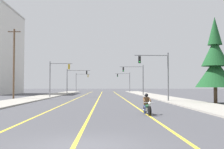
{
  "coord_description": "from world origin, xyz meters",
  "views": [
    {
      "loc": [
        0.78,
        -9.78,
        1.98
      ],
      "look_at": [
        1.47,
        20.1,
        3.14
      ],
      "focal_mm": 47.28,
      "sensor_mm": 36.0,
      "label": 1
    }
  ],
  "objects_px": {
    "traffic_signal_near_right": "(158,69)",
    "traffic_signal_mid_right": "(136,75)",
    "conifer_tree_right_verge_near": "(215,64)",
    "traffic_signal_mid_left": "(74,77)",
    "utility_pole_left_near": "(14,63)",
    "traffic_signal_far_right": "(126,79)",
    "traffic_signal_far_left": "(80,80)",
    "motorcycle_with_rider": "(147,106)",
    "traffic_signal_near_left": "(56,74)"
  },
  "relations": [
    {
      "from": "motorcycle_with_rider",
      "to": "conifer_tree_right_verge_near",
      "type": "distance_m",
      "value": 16.28
    },
    {
      "from": "traffic_signal_near_left",
      "to": "traffic_signal_mid_right",
      "type": "height_order",
      "value": "same"
    },
    {
      "from": "traffic_signal_near_left",
      "to": "conifer_tree_right_verge_near",
      "type": "distance_m",
      "value": 27.45
    },
    {
      "from": "traffic_signal_near_right",
      "to": "utility_pole_left_near",
      "type": "bearing_deg",
      "value": 161.42
    },
    {
      "from": "traffic_signal_far_right",
      "to": "conifer_tree_right_verge_near",
      "type": "bearing_deg",
      "value": -84.12
    },
    {
      "from": "conifer_tree_right_verge_near",
      "to": "traffic_signal_mid_left",
      "type": "bearing_deg",
      "value": 116.55
    },
    {
      "from": "traffic_signal_mid_right",
      "to": "traffic_signal_far_left",
      "type": "height_order",
      "value": "same"
    },
    {
      "from": "traffic_signal_near_left",
      "to": "utility_pole_left_near",
      "type": "height_order",
      "value": "utility_pole_left_near"
    },
    {
      "from": "traffic_signal_near_left",
      "to": "traffic_signal_mid_right",
      "type": "xyz_separation_m",
      "value": [
        14.68,
        8.15,
        0.06
      ]
    },
    {
      "from": "traffic_signal_far_right",
      "to": "traffic_signal_near_right",
      "type": "bearing_deg",
      "value": -89.63
    },
    {
      "from": "traffic_signal_mid_right",
      "to": "utility_pole_left_near",
      "type": "xyz_separation_m",
      "value": [
        -19.78,
        -15.19,
        1.31
      ]
    },
    {
      "from": "utility_pole_left_near",
      "to": "conifer_tree_right_verge_near",
      "type": "height_order",
      "value": "utility_pole_left_near"
    },
    {
      "from": "traffic_signal_mid_right",
      "to": "traffic_signal_far_right",
      "type": "relative_size",
      "value": 1.0
    },
    {
      "from": "traffic_signal_near_right",
      "to": "conifer_tree_right_verge_near",
      "type": "xyz_separation_m",
      "value": [
        5.71,
        -4.0,
        0.45
      ]
    },
    {
      "from": "traffic_signal_near_right",
      "to": "traffic_signal_far_left",
      "type": "xyz_separation_m",
      "value": [
        -14.92,
        59.56,
        0.02
      ]
    },
    {
      "from": "motorcycle_with_rider",
      "to": "traffic_signal_near_left",
      "type": "xyz_separation_m",
      "value": [
        -11.31,
        30.42,
        3.45
      ]
    },
    {
      "from": "traffic_signal_mid_left",
      "to": "utility_pole_left_near",
      "type": "bearing_deg",
      "value": -100.95
    },
    {
      "from": "traffic_signal_mid_left",
      "to": "conifer_tree_right_verge_near",
      "type": "distance_m",
      "value": 45.23
    },
    {
      "from": "motorcycle_with_rider",
      "to": "utility_pole_left_near",
      "type": "distance_m",
      "value": 28.98
    },
    {
      "from": "motorcycle_with_rider",
      "to": "conifer_tree_right_verge_near",
      "type": "relative_size",
      "value": 0.22
    },
    {
      "from": "traffic_signal_near_left",
      "to": "traffic_signal_far_left",
      "type": "bearing_deg",
      "value": 89.72
    },
    {
      "from": "traffic_signal_far_left",
      "to": "conifer_tree_right_verge_near",
      "type": "xyz_separation_m",
      "value": [
        20.63,
        -63.56,
        0.43
      ]
    },
    {
      "from": "traffic_signal_far_right",
      "to": "utility_pole_left_near",
      "type": "distance_m",
      "value": 52.04
    },
    {
      "from": "traffic_signal_far_left",
      "to": "utility_pole_left_near",
      "type": "xyz_separation_m",
      "value": [
        -5.32,
        -52.76,
        1.32
      ]
    },
    {
      "from": "traffic_signal_mid_right",
      "to": "traffic_signal_far_right",
      "type": "distance_m",
      "value": 32.89
    },
    {
      "from": "utility_pole_left_near",
      "to": "conifer_tree_right_verge_near",
      "type": "distance_m",
      "value": 28.13
    },
    {
      "from": "traffic_signal_mid_right",
      "to": "traffic_signal_far_right",
      "type": "height_order",
      "value": "same"
    },
    {
      "from": "traffic_signal_near_right",
      "to": "traffic_signal_near_left",
      "type": "height_order",
      "value": "same"
    },
    {
      "from": "traffic_signal_far_left",
      "to": "motorcycle_with_rider",
      "type": "bearing_deg",
      "value": -81.72
    },
    {
      "from": "conifer_tree_right_verge_near",
      "to": "utility_pole_left_near",
      "type": "bearing_deg",
      "value": 157.4
    },
    {
      "from": "motorcycle_with_rider",
      "to": "traffic_signal_far_right",
      "type": "height_order",
      "value": "traffic_signal_far_right"
    },
    {
      "from": "traffic_signal_far_left",
      "to": "conifer_tree_right_verge_near",
      "type": "bearing_deg",
      "value": -72.02
    },
    {
      "from": "traffic_signal_mid_left",
      "to": "conifer_tree_right_verge_near",
      "type": "bearing_deg",
      "value": -63.45
    },
    {
      "from": "motorcycle_with_rider",
      "to": "traffic_signal_mid_left",
      "type": "distance_m",
      "value": 54.23
    },
    {
      "from": "traffic_signal_near_right",
      "to": "traffic_signal_mid_left",
      "type": "distance_m",
      "value": 39.24
    },
    {
      "from": "traffic_signal_near_right",
      "to": "traffic_signal_far_right",
      "type": "bearing_deg",
      "value": 90.37
    },
    {
      "from": "traffic_signal_near_right",
      "to": "traffic_signal_mid_right",
      "type": "bearing_deg",
      "value": 91.22
    },
    {
      "from": "traffic_signal_mid_right",
      "to": "conifer_tree_right_verge_near",
      "type": "relative_size",
      "value": 0.63
    },
    {
      "from": "utility_pole_left_near",
      "to": "traffic_signal_far_right",
      "type": "bearing_deg",
      "value": 67.53
    },
    {
      "from": "motorcycle_with_rider",
      "to": "traffic_signal_mid_right",
      "type": "xyz_separation_m",
      "value": [
        3.37,
        38.58,
        3.5
      ]
    },
    {
      "from": "traffic_signal_far_left",
      "to": "traffic_signal_mid_right",
      "type": "bearing_deg",
      "value": -68.96
    },
    {
      "from": "traffic_signal_mid_right",
      "to": "traffic_signal_far_left",
      "type": "xyz_separation_m",
      "value": [
        -14.45,
        37.57,
        -0.01
      ]
    },
    {
      "from": "traffic_signal_near_right",
      "to": "traffic_signal_far_left",
      "type": "distance_m",
      "value": 61.4
    },
    {
      "from": "motorcycle_with_rider",
      "to": "traffic_signal_far_right",
      "type": "xyz_separation_m",
      "value": [
        3.48,
        71.47,
        3.49
      ]
    },
    {
      "from": "traffic_signal_far_right",
      "to": "utility_pole_left_near",
      "type": "xyz_separation_m",
      "value": [
        -19.89,
        -48.07,
        1.32
      ]
    },
    {
      "from": "traffic_signal_near_left",
      "to": "traffic_signal_mid_left",
      "type": "height_order",
      "value": "same"
    },
    {
      "from": "traffic_signal_near_right",
      "to": "traffic_signal_far_right",
      "type": "relative_size",
      "value": 1.0
    },
    {
      "from": "traffic_signal_near_right",
      "to": "traffic_signal_mid_right",
      "type": "distance_m",
      "value": 22.0
    },
    {
      "from": "traffic_signal_far_right",
      "to": "traffic_signal_far_left",
      "type": "height_order",
      "value": "same"
    },
    {
      "from": "motorcycle_with_rider",
      "to": "traffic_signal_mid_right",
      "type": "relative_size",
      "value": 0.35
    }
  ]
}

